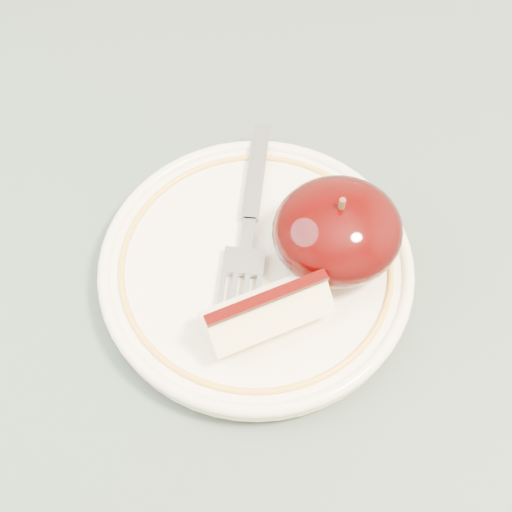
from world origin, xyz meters
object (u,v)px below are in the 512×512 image
object	(u,v)px
plate	(256,267)
fork	(249,221)
table	(271,370)
apple_half	(337,231)

from	to	relation	value
plate	fork	size ratio (longest dim) A/B	1.35
table	fork	xyz separation A→B (m)	(0.00, 0.07, 0.11)
plate	fork	xyz separation A→B (m)	(0.00, 0.03, 0.01)
fork	plate	bearing A→B (deg)	-165.62
apple_half	table	bearing A→B (deg)	-149.53
plate	table	bearing A→B (deg)	-86.36
table	plate	xyz separation A→B (m)	(-0.00, 0.03, 0.10)
apple_half	fork	size ratio (longest dim) A/B	0.54
fork	table	bearing A→B (deg)	-159.86
table	apple_half	xyz separation A→B (m)	(0.05, 0.03, 0.13)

